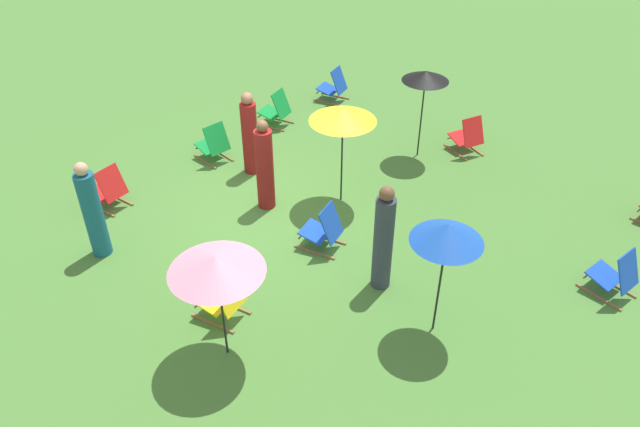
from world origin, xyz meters
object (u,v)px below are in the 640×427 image
deckchair_8 (616,276)px  umbrella_1 (426,76)px  deckchair_1 (222,298)px  deckchair_2 (323,230)px  deckchair_4 (333,86)px  person_0 (93,212)px  person_3 (265,167)px  umbrella_2 (448,233)px  umbrella_3 (343,115)px  deckchair_0 (276,110)px  umbrella_0 (216,264)px  deckchair_9 (467,137)px  person_2 (383,240)px  deckchair_6 (213,144)px  person_1 (250,135)px

deckchair_8 → umbrella_1: umbrella_1 is taller
deckchair_1 → deckchair_2: size_ratio=0.99×
deckchair_4 → person_0: (6.94, 1.30, 0.46)m
person_0 → person_3: 2.99m
umbrella_2 → umbrella_3: (-1.45, -3.21, 0.03)m
deckchair_1 → umbrella_3: umbrella_3 is taller
deckchair_0 → umbrella_2: size_ratio=0.46×
umbrella_0 → umbrella_1: bearing=-166.8°
umbrella_0 → umbrella_1: (-6.18, -1.45, 0.15)m
deckchair_0 → deckchair_2: same height
deckchair_9 → person_2: person_2 is taller
deckchair_8 → person_3: (2.18, -5.55, 0.46)m
umbrella_1 → person_3: umbrella_1 is taller
deckchair_1 → person_3: (-2.33, -1.72, 0.46)m
deckchair_0 → umbrella_2: (2.60, 6.31, 1.38)m
deckchair_4 → umbrella_3: umbrella_3 is taller
deckchair_6 → person_2: size_ratio=0.45×
umbrella_1 → person_0: umbrella_1 is taller
deckchair_4 → person_0: 7.07m
deckchair_6 → umbrella_0: 5.41m
deckchair_4 → umbrella_1: (0.63, 3.07, 1.39)m
deckchair_1 → deckchair_9: (-6.60, -0.22, 0.00)m
deckchair_1 → umbrella_2: bearing=114.2°
deckchair_1 → umbrella_2: size_ratio=0.46×
deckchair_2 → deckchair_9: same height
deckchair_4 → deckchair_6: (3.77, 0.22, 0.00)m
deckchair_0 → deckchair_4: (-1.83, 0.04, 0.00)m
deckchair_0 → person_0: size_ratio=0.50×
umbrella_3 → deckchair_2: bearing=31.5°
deckchair_0 → umbrella_0: umbrella_0 is taller
umbrella_0 → person_3: bearing=-139.9°
deckchair_6 → person_2: (0.47, 4.90, 0.51)m
person_0 → person_1: person_0 is taller
umbrella_2 → person_1: size_ratio=1.10×
umbrella_1 → person_1: size_ratio=1.09×
deckchair_2 → deckchair_6: (-0.45, -3.61, 0.00)m
deckchair_8 → person_3: bearing=-62.7°
deckchair_9 → person_2: 4.67m
deckchair_2 → person_1: size_ratio=0.51×
person_2 → umbrella_2: bearing=-155.8°
deckchair_6 → deckchair_8: same height
person_1 → deckchair_2: bearing=86.3°
deckchair_4 → deckchair_6: bearing=-14.4°
deckchair_9 → umbrella_3: size_ratio=0.46×
person_0 → person_1: size_ratio=1.02×
deckchair_4 → person_1: 3.70m
deckchair_8 → deckchair_9: size_ratio=0.96×
deckchair_9 → umbrella_2: size_ratio=0.46×
umbrella_2 → umbrella_0: bearing=-36.3°
deckchair_6 → deckchair_4: bearing=-175.7°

